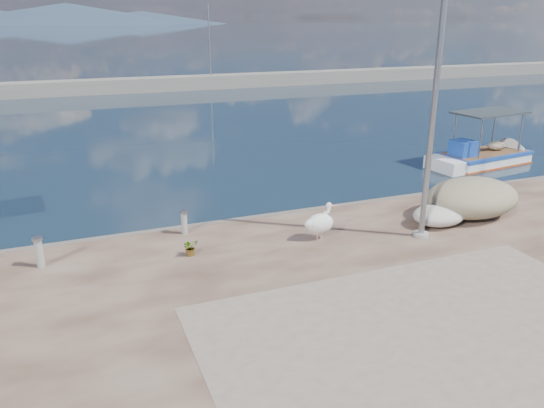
{
  "coord_description": "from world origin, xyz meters",
  "views": [
    {
      "loc": [
        -5.15,
        -9.34,
        6.26
      ],
      "look_at": [
        0.0,
        3.8,
        1.3
      ],
      "focal_mm": 35.0,
      "sensor_mm": 36.0,
      "label": 1
    }
  ],
  "objects_px": {
    "boat_right": "(483,160)",
    "lamp_post": "(432,118)",
    "bollard_near": "(184,221)",
    "pelican": "(320,223)"
  },
  "relations": [
    {
      "from": "boat_right",
      "to": "lamp_post",
      "type": "distance_m",
      "value": 11.53
    },
    {
      "from": "boat_right",
      "to": "bollard_near",
      "type": "height_order",
      "value": "boat_right"
    },
    {
      "from": "boat_right",
      "to": "pelican",
      "type": "relative_size",
      "value": 5.59
    },
    {
      "from": "pelican",
      "to": "lamp_post",
      "type": "height_order",
      "value": "lamp_post"
    },
    {
      "from": "boat_right",
      "to": "lamp_post",
      "type": "bearing_deg",
      "value": -148.17
    },
    {
      "from": "lamp_post",
      "to": "bollard_near",
      "type": "distance_m",
      "value": 7.25
    },
    {
      "from": "lamp_post",
      "to": "bollard_near",
      "type": "height_order",
      "value": "lamp_post"
    },
    {
      "from": "boat_right",
      "to": "bollard_near",
      "type": "bearing_deg",
      "value": -170.73
    },
    {
      "from": "boat_right",
      "to": "pelican",
      "type": "height_order",
      "value": "boat_right"
    },
    {
      "from": "pelican",
      "to": "bollard_near",
      "type": "xyz_separation_m",
      "value": [
        -3.38,
        1.75,
        -0.12
      ]
    }
  ]
}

